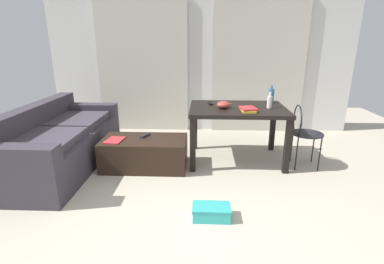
% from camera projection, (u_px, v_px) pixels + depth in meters
% --- Properties ---
extents(ground_plane, '(7.91, 7.91, 0.00)m').
position_uv_depth(ground_plane, '(197.00, 178.00, 3.47)').
color(ground_plane, '#B2A893').
extents(wall_back, '(5.28, 0.10, 2.64)m').
position_uv_depth(wall_back, '(200.00, 56.00, 5.01)').
color(wall_back, silver).
rests_on(wall_back, ground).
extents(curtains, '(3.61, 0.03, 2.33)m').
position_uv_depth(curtains, '(200.00, 66.00, 4.98)').
color(curtains, beige).
rests_on(curtains, ground).
extents(couch, '(0.91, 2.10, 0.79)m').
position_uv_depth(couch, '(59.00, 143.00, 3.70)').
color(couch, '#38333D').
rests_on(couch, ground).
extents(coffee_table, '(1.07, 0.57, 0.39)m').
position_uv_depth(coffee_table, '(145.00, 153.00, 3.71)').
color(coffee_table, black).
rests_on(coffee_table, ground).
extents(craft_table, '(1.26, 0.90, 0.74)m').
position_uv_depth(craft_table, '(237.00, 114.00, 3.81)').
color(craft_table, black).
rests_on(craft_table, ground).
extents(wire_chair, '(0.40, 0.41, 0.82)m').
position_uv_depth(wire_chair, '(302.00, 129.00, 3.64)').
color(wire_chair, black).
rests_on(wire_chair, ground).
extents(bottle_near, '(0.08, 0.08, 0.24)m').
position_uv_depth(bottle_near, '(271.00, 96.00, 4.00)').
color(bottle_near, teal).
rests_on(bottle_near, craft_table).
extents(bottle_far, '(0.07, 0.07, 0.21)m').
position_uv_depth(bottle_far, '(270.00, 102.00, 3.71)').
color(bottle_far, beige).
rests_on(bottle_far, craft_table).
extents(bowl, '(0.17, 0.17, 0.09)m').
position_uv_depth(bowl, '(223.00, 105.00, 3.70)').
color(bowl, '#9E3833').
rests_on(bowl, craft_table).
extents(book_stack, '(0.22, 0.27, 0.05)m').
position_uv_depth(book_stack, '(248.00, 109.00, 3.56)').
color(book_stack, gold).
rests_on(book_stack, craft_table).
extents(tv_remote_on_table, '(0.07, 0.16, 0.02)m').
position_uv_depth(tv_remote_on_table, '(210.00, 103.00, 3.96)').
color(tv_remote_on_table, black).
rests_on(tv_remote_on_table, craft_table).
extents(scissors, '(0.10, 0.09, 0.00)m').
position_uv_depth(scissors, '(229.00, 103.00, 3.99)').
color(scissors, '#9EA0A5').
rests_on(scissors, craft_table).
extents(tv_remote_primary, '(0.11, 0.17, 0.03)m').
position_uv_depth(tv_remote_primary, '(145.00, 136.00, 3.74)').
color(tv_remote_primary, '#232326').
rests_on(tv_remote_primary, coffee_table).
extents(magazine, '(0.23, 0.29, 0.01)m').
position_uv_depth(magazine, '(115.00, 140.00, 3.59)').
color(magazine, red).
rests_on(magazine, coffee_table).
extents(shoebox, '(0.35, 0.20, 0.13)m').
position_uv_depth(shoebox, '(211.00, 212.00, 2.66)').
color(shoebox, '#33B2AD').
rests_on(shoebox, ground).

